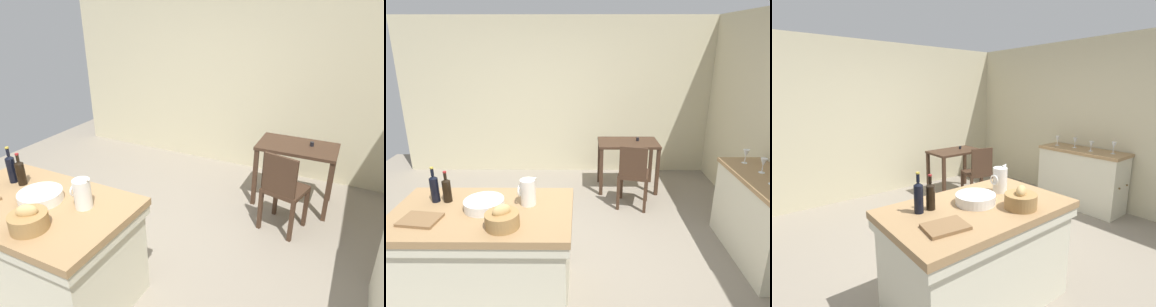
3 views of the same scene
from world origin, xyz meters
TOP-DOWN VIEW (x-y plane):
  - ground_plane at (0.00, 0.00)m, footprint 6.76×6.76m
  - wall_back at (0.00, 2.60)m, footprint 5.32×0.12m
  - island_table at (-0.44, -0.61)m, footprint 1.51×0.91m
  - writing_desk at (1.10, 1.78)m, footprint 0.90×0.56m
  - wooden_chair at (1.10, 1.14)m, footprint 0.48×0.48m
  - pitcher at (-0.07, -0.49)m, footprint 0.17×0.13m
  - wash_bowl at (-0.43, -0.57)m, footprint 0.33×0.33m
  - bread_basket at (-0.21, -0.86)m, footprint 0.26×0.26m
  - wine_bottle_dark at (-0.78, -0.44)m, footprint 0.07×0.07m
  - wine_bottle_amber at (-0.89, -0.44)m, footprint 0.07×0.07m

SIDE VIEW (x-z plane):
  - ground_plane at x=0.00m, z-range 0.00..0.00m
  - island_table at x=-0.44m, z-range 0.04..0.92m
  - wooden_chair at x=1.10m, z-range 0.04..0.96m
  - writing_desk at x=1.10m, z-range 0.23..1.05m
  - wash_bowl at x=-0.43m, z-range 0.89..0.97m
  - bread_basket at x=-0.21m, z-range 0.86..1.05m
  - wine_bottle_dark at x=-0.78m, z-range 0.86..1.15m
  - pitcher at x=-0.07m, z-range 0.87..1.14m
  - wine_bottle_amber at x=-0.89m, z-range 0.86..1.18m
  - wall_back at x=0.00m, z-range 0.00..2.60m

